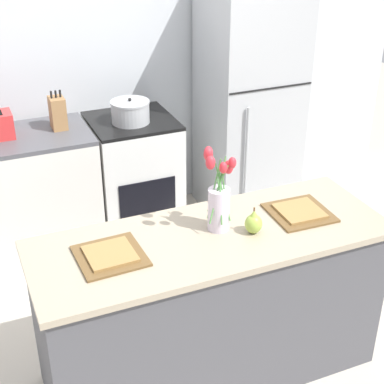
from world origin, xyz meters
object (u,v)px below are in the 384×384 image
object	(u,v)px
flower_vase	(219,198)
pear_figurine	(254,223)
plate_setting_left	(110,255)
knife_block	(58,113)
stove_range	(134,176)
refrigerator	(249,103)
plate_setting_right	(300,212)
cooking_pot	(130,112)

from	to	relation	value
flower_vase	pear_figurine	xyz separation A→B (m)	(0.14, -0.10, -0.12)
plate_setting_left	knife_block	size ratio (longest dim) A/B	1.17
stove_range	pear_figurine	bearing A→B (deg)	-86.53
stove_range	plate_setting_left	size ratio (longest dim) A/B	2.89
refrigerator	plate_setting_right	world-z (taller)	refrigerator
flower_vase	cooking_pot	xyz separation A→B (m)	(0.02, 1.50, -0.07)
stove_range	flower_vase	distance (m)	1.66
flower_vase	cooking_pot	bearing A→B (deg)	89.08
flower_vase	pear_figurine	world-z (taller)	flower_vase
plate_setting_right	knife_block	size ratio (longest dim) A/B	1.17
flower_vase	plate_setting_right	world-z (taller)	flower_vase
knife_block	refrigerator	bearing A→B (deg)	-1.45
plate_setting_left	cooking_pot	bearing A→B (deg)	68.90
cooking_pot	knife_block	world-z (taller)	knife_block
plate_setting_left	plate_setting_right	world-z (taller)	same
pear_figurine	plate_setting_right	size ratio (longest dim) A/B	0.45
cooking_pot	knife_block	distance (m)	0.50
plate_setting_left	knife_block	distance (m)	1.63
flower_vase	pear_figurine	bearing A→B (deg)	-34.85
knife_block	plate_setting_left	bearing A→B (deg)	-93.61
stove_range	knife_block	xyz separation A→B (m)	(-0.51, 0.04, 0.57)
refrigerator	knife_block	bearing A→B (deg)	178.55
refrigerator	plate_setting_right	size ratio (longest dim) A/B	5.71
pear_figurine	plate_setting_left	size ratio (longest dim) A/B	0.45
flower_vase	refrigerator	bearing A→B (deg)	57.36
stove_range	pear_figurine	world-z (taller)	pear_figurine
pear_figurine	plate_setting_left	distance (m)	0.72
cooking_pot	flower_vase	bearing A→B (deg)	-90.92
refrigerator	flower_vase	distance (m)	1.85
pear_figurine	cooking_pot	bearing A→B (deg)	94.31
refrigerator	pear_figurine	world-z (taller)	refrigerator
stove_range	cooking_pot	distance (m)	0.54
flower_vase	cooking_pot	distance (m)	1.50
plate_setting_left	stove_range	bearing A→B (deg)	68.88
cooking_pot	knife_block	bearing A→B (deg)	169.73
knife_block	plate_setting_right	bearing A→B (deg)	-60.40
plate_setting_left	cooking_pot	world-z (taller)	cooking_pot
pear_figurine	plate_setting_right	xyz separation A→B (m)	(0.31, 0.07, -0.05)
refrigerator	cooking_pot	bearing A→B (deg)	-176.95
plate_setting_right	knife_block	distance (m)	1.87
stove_range	knife_block	bearing A→B (deg)	175.78
knife_block	cooking_pot	bearing A→B (deg)	-10.27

